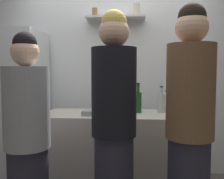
# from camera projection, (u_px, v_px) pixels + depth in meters

# --- Properties ---
(back_wall_assembly) EXTENTS (4.80, 0.32, 2.60)m
(back_wall_assembly) POSITION_uv_depth(u_px,v_px,m) (118.00, 73.00, 3.32)
(back_wall_assembly) COLOR white
(back_wall_assembly) RESTS_ON ground
(refrigerator) EXTENTS (0.57, 0.67, 1.80)m
(refrigerator) POSITION_uv_depth(u_px,v_px,m) (19.00, 107.00, 3.04)
(refrigerator) COLOR silver
(refrigerator) RESTS_ON ground
(counter) EXTENTS (1.41, 0.63, 0.89)m
(counter) POSITION_uv_depth(u_px,v_px,m) (112.00, 155.00, 2.68)
(counter) COLOR #B7B2A8
(counter) RESTS_ON ground
(baking_pan) EXTENTS (0.34, 0.24, 0.05)m
(baking_pan) POSITION_uv_depth(u_px,v_px,m) (100.00, 112.00, 2.56)
(baking_pan) COLOR gray
(baking_pan) RESTS_ON counter
(utensil_holder) EXTENTS (0.09, 0.09, 0.21)m
(utensil_holder) POSITION_uv_depth(u_px,v_px,m) (122.00, 111.00, 2.44)
(utensil_holder) COLOR #B2B2B7
(utensil_holder) RESTS_ON counter
(wine_bottle_pale_glass) EXTENTS (0.08, 0.08, 0.29)m
(wine_bottle_pale_glass) POSITION_uv_depth(u_px,v_px,m) (161.00, 103.00, 2.68)
(wine_bottle_pale_glass) COLOR #B2BFB2
(wine_bottle_pale_glass) RESTS_ON counter
(wine_bottle_dark_glass) EXTENTS (0.08, 0.08, 0.30)m
(wine_bottle_dark_glass) POSITION_uv_depth(u_px,v_px,m) (125.00, 103.00, 2.61)
(wine_bottle_dark_glass) COLOR black
(wine_bottle_dark_glass) RESTS_ON counter
(wine_bottle_green_glass) EXTENTS (0.07, 0.07, 0.32)m
(wine_bottle_green_glass) POSITION_uv_depth(u_px,v_px,m) (138.00, 102.00, 2.67)
(wine_bottle_green_glass) COLOR #19471E
(wine_bottle_green_glass) RESTS_ON counter
(wine_bottle_amber_glass) EXTENTS (0.07, 0.07, 0.27)m
(wine_bottle_amber_glass) POSITION_uv_depth(u_px,v_px,m) (109.00, 102.00, 2.80)
(wine_bottle_amber_glass) COLOR #472814
(wine_bottle_amber_glass) RESTS_ON counter
(water_bottle_plastic) EXTENTS (0.08, 0.08, 0.23)m
(water_bottle_plastic) POSITION_uv_depth(u_px,v_px,m) (167.00, 101.00, 2.84)
(water_bottle_plastic) COLOR silver
(water_bottle_plastic) RESTS_ON counter
(person_brown_jacket) EXTENTS (0.34, 0.34, 1.80)m
(person_brown_jacket) POSITION_uv_depth(u_px,v_px,m) (189.00, 130.00, 1.81)
(person_brown_jacket) COLOR #262633
(person_brown_jacket) RESTS_ON ground
(person_blonde) EXTENTS (0.34, 0.34, 1.78)m
(person_blonde) POSITION_uv_depth(u_px,v_px,m) (114.00, 128.00, 1.92)
(person_blonde) COLOR #262633
(person_blonde) RESTS_ON ground
(person_grey_hoodie) EXTENTS (0.34, 0.34, 1.61)m
(person_grey_hoodie) POSITION_uv_depth(u_px,v_px,m) (27.00, 143.00, 1.87)
(person_grey_hoodie) COLOR #262633
(person_grey_hoodie) RESTS_ON ground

